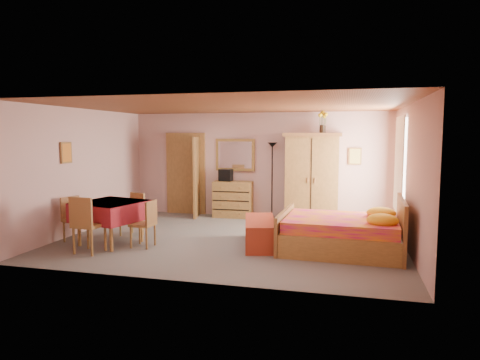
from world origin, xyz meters
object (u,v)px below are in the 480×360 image
(floor_lamp, at_px, (272,181))
(sunflower_vase, at_px, (323,122))
(wardrobe, at_px, (312,178))
(bed, at_px, (341,224))
(chair_east, at_px, (143,224))
(wall_mirror, at_px, (235,155))
(chair_south, at_px, (89,224))
(chest_of_drawers, at_px, (233,199))
(chair_west, at_px, (76,220))
(bench, at_px, (260,232))
(stereo, at_px, (226,175))
(dining_table, at_px, (111,223))
(chair_north, at_px, (131,215))

(floor_lamp, bearing_deg, sunflower_vase, -5.91)
(floor_lamp, xyz_separation_m, wardrobe, (0.98, -0.13, 0.11))
(sunflower_vase, xyz_separation_m, bed, (0.49, -2.48, -1.86))
(chair_east, bearing_deg, wall_mirror, -11.79)
(wall_mirror, xyz_separation_m, chair_south, (-1.58, -3.97, -1.05))
(chest_of_drawers, distance_m, chair_west, 3.89)
(chair_south, height_order, chair_west, chair_south)
(bench, height_order, chair_south, chair_south)
(stereo, xyz_separation_m, chair_west, (-2.08, -3.17, -0.62))
(bed, distance_m, chair_west, 4.98)
(sunflower_vase, relative_size, chair_east, 0.59)
(stereo, relative_size, dining_table, 0.29)
(chest_of_drawers, relative_size, bed, 0.45)
(chest_of_drawers, xyz_separation_m, bench, (1.21, -2.55, -0.21))
(wall_mirror, xyz_separation_m, wardrobe, (1.95, -0.30, -0.50))
(floor_lamp, relative_size, sunflower_vase, 3.69)
(chair_west, relative_size, chair_east, 1.01)
(bed, relative_size, chair_south, 2.10)
(wardrobe, height_order, bench, wardrobe)
(wardrobe, height_order, chair_north, wardrobe)
(wardrobe, height_order, dining_table, wardrobe)
(bench, distance_m, chair_south, 3.05)
(wardrobe, distance_m, chair_east, 4.22)
(sunflower_vase, height_order, bed, sunflower_vase)
(floor_lamp, height_order, chair_north, floor_lamp)
(stereo, relative_size, bed, 0.15)
(wardrobe, relative_size, bed, 1.00)
(dining_table, relative_size, chair_west, 1.27)
(wall_mirror, distance_m, sunflower_vase, 2.34)
(wardrobe, xyz_separation_m, chair_west, (-4.23, -3.06, -0.62))
(bench, relative_size, chair_north, 1.68)
(stereo, height_order, chair_west, stereo)
(wall_mirror, xyz_separation_m, floor_lamp, (0.98, -0.18, -0.62))
(sunflower_vase, relative_size, chair_south, 0.51)
(chair_north, bearing_deg, chest_of_drawers, -102.59)
(dining_table, bearing_deg, floor_lamp, 51.50)
(wall_mirror, bearing_deg, chair_south, -107.78)
(bed, height_order, chair_west, bed)
(dining_table, distance_m, chair_south, 0.64)
(bench, bearing_deg, wall_mirror, 113.62)
(chair_south, bearing_deg, wardrobe, 51.13)
(chair_west, bearing_deg, floor_lamp, 156.67)
(sunflower_vase, bearing_deg, floor_lamp, 174.09)
(bed, distance_m, dining_table, 4.25)
(floor_lamp, distance_m, bed, 3.14)
(wardrobe, xyz_separation_m, bed, (0.71, -2.48, -0.56))
(chair_west, bearing_deg, chest_of_drawers, 166.46)
(chest_of_drawers, height_order, sunflower_vase, sunflower_vase)
(wall_mirror, xyz_separation_m, bench, (1.21, -2.76, -1.31))
(wall_mirror, relative_size, sunflower_vase, 2.03)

